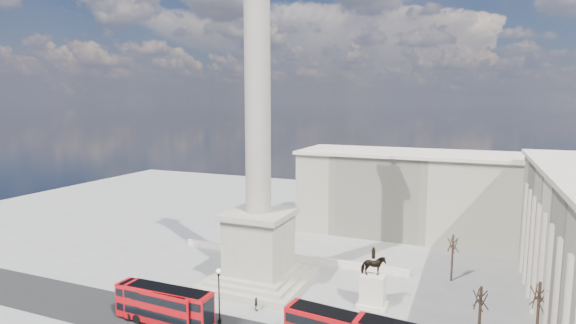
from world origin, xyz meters
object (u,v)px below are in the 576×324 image
(nelsons_column, at_px, (259,197))
(red_bus_b, at_px, (158,305))
(equestrian_statue, at_px, (373,286))
(victorian_lamp, at_px, (219,291))
(pedestrian_crossing, at_px, (256,304))
(red_bus_a, at_px, (169,306))

(nelsons_column, distance_m, red_bus_b, 19.60)
(nelsons_column, xyz_separation_m, equestrian_statue, (16.89, -1.07, -10.15))
(red_bus_b, relative_size, victorian_lamp, 1.62)
(victorian_lamp, distance_m, pedestrian_crossing, 6.16)
(red_bus_a, height_order, red_bus_b, red_bus_a)
(nelsons_column, relative_size, pedestrian_crossing, 28.03)
(red_bus_a, relative_size, pedestrian_crossing, 6.35)
(pedestrian_crossing, bearing_deg, nelsons_column, -3.29)
(nelsons_column, xyz_separation_m, red_bus_a, (-4.41, -15.26, -10.52))
(red_bus_a, xyz_separation_m, red_bus_b, (-1.47, -0.15, -0.06))
(nelsons_column, bearing_deg, red_bus_b, -110.89)
(victorian_lamp, distance_m, equestrian_statue, 19.75)
(victorian_lamp, relative_size, equestrian_statue, 0.86)
(victorian_lamp, bearing_deg, pedestrian_crossing, 60.83)
(nelsons_column, height_order, equestrian_statue, nelsons_column)
(red_bus_a, xyz_separation_m, victorian_lamp, (5.35, 2.62, 1.63))
(victorian_lamp, bearing_deg, red_bus_b, -157.91)
(victorian_lamp, relative_size, pedestrian_crossing, 3.85)
(nelsons_column, xyz_separation_m, pedestrian_crossing, (3.52, -8.02, -12.03))
(nelsons_column, bearing_deg, red_bus_a, -106.11)
(victorian_lamp, bearing_deg, equestrian_statue, 35.97)
(red_bus_a, bearing_deg, red_bus_b, -174.45)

